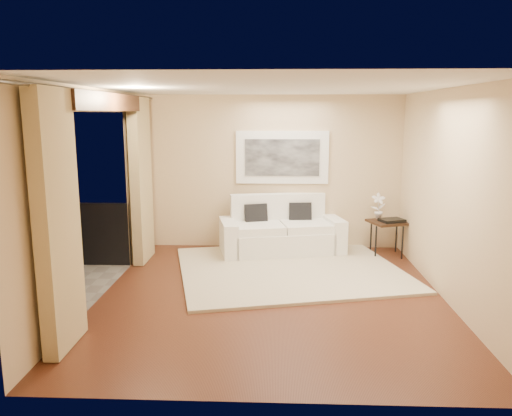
# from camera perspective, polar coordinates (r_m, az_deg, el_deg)

# --- Properties ---
(floor) EXTENTS (5.00, 5.00, 0.00)m
(floor) POSITION_cam_1_polar(r_m,az_deg,el_deg) (6.73, 1.75, -9.96)
(floor) COLOR #542918
(floor) RESTS_ON ground
(room_shell) EXTENTS (5.00, 6.40, 5.00)m
(room_shell) POSITION_cam_1_polar(r_m,az_deg,el_deg) (6.66, -17.15, 11.50)
(room_shell) COLOR white
(room_shell) RESTS_ON ground
(balcony) EXTENTS (1.81, 2.60, 1.17)m
(balcony) POSITION_cam_1_polar(r_m,az_deg,el_deg) (7.47, -24.74, -7.42)
(balcony) COLOR #605B56
(balcony) RESTS_ON ground
(curtains) EXTENTS (0.16, 4.80, 2.64)m
(curtains) POSITION_cam_1_polar(r_m,az_deg,el_deg) (6.74, -16.43, 1.40)
(curtains) COLOR tan
(curtains) RESTS_ON ground
(artwork) EXTENTS (1.62, 0.07, 0.92)m
(artwork) POSITION_cam_1_polar(r_m,az_deg,el_deg) (8.79, 3.01, 5.79)
(artwork) COLOR white
(artwork) RESTS_ON room_shell
(rug) EXTENTS (3.87, 3.56, 0.04)m
(rug) POSITION_cam_1_polar(r_m,az_deg,el_deg) (7.76, 3.85, -6.95)
(rug) COLOR beige
(rug) RESTS_ON floor
(sofa) EXTENTS (2.20, 1.29, 0.99)m
(sofa) POSITION_cam_1_polar(r_m,az_deg,el_deg) (8.63, 2.84, -2.85)
(sofa) COLOR white
(sofa) RESTS_ON floor
(side_table) EXTENTS (0.69, 0.69, 0.60)m
(side_table) POSITION_cam_1_polar(r_m,az_deg,el_deg) (8.70, 14.75, -1.82)
(side_table) COLOR black
(side_table) RESTS_ON floor
(tray) EXTENTS (0.45, 0.40, 0.05)m
(tray) POSITION_cam_1_polar(r_m,az_deg,el_deg) (8.65, 15.27, -1.36)
(tray) COLOR black
(tray) RESTS_ON side_table
(orchid) EXTENTS (0.24, 0.16, 0.45)m
(orchid) POSITION_cam_1_polar(r_m,az_deg,el_deg) (8.77, 13.81, 0.21)
(orchid) COLOR white
(orchid) RESTS_ON side_table
(bistro_table) EXTENTS (0.74, 0.74, 0.70)m
(bistro_table) POSITION_cam_1_polar(r_m,az_deg,el_deg) (7.32, -26.71, -4.32)
(bistro_table) COLOR black
(bistro_table) RESTS_ON balcony
(balcony_chair_far) EXTENTS (0.39, 0.40, 0.88)m
(balcony_chair_far) POSITION_cam_1_polar(r_m,az_deg,el_deg) (7.43, -22.25, -4.67)
(balcony_chair_far) COLOR black
(balcony_chair_far) RESTS_ON balcony
(ice_bucket) EXTENTS (0.18, 0.18, 0.20)m
(ice_bucket) POSITION_cam_1_polar(r_m,az_deg,el_deg) (7.45, -27.22, -2.67)
(ice_bucket) COLOR silver
(ice_bucket) RESTS_ON bistro_table
(candle) EXTENTS (0.06, 0.06, 0.07)m
(candle) POSITION_cam_1_polar(r_m,az_deg,el_deg) (7.39, -25.77, -3.15)
(candle) COLOR #F83216
(candle) RESTS_ON bistro_table
(glass_a) EXTENTS (0.06, 0.06, 0.12)m
(glass_a) POSITION_cam_1_polar(r_m,az_deg,el_deg) (7.14, -26.24, -3.46)
(glass_a) COLOR silver
(glass_a) RESTS_ON bistro_table
(glass_b) EXTENTS (0.06, 0.06, 0.12)m
(glass_b) POSITION_cam_1_polar(r_m,az_deg,el_deg) (7.24, -25.28, -3.19)
(glass_b) COLOR silver
(glass_b) RESTS_ON bistro_table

